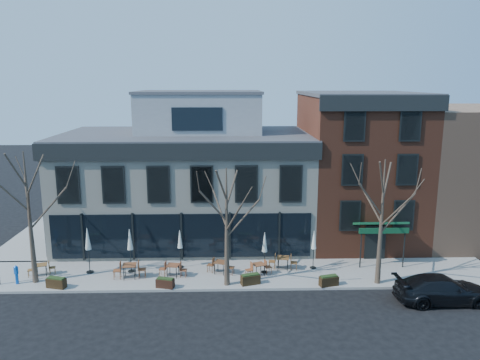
{
  "coord_description": "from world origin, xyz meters",
  "views": [
    {
      "loc": [
        3.05,
        -29.73,
        11.98
      ],
      "look_at": [
        3.94,
        2.0,
        5.23
      ],
      "focal_mm": 35.0,
      "sensor_mm": 36.0,
      "label": 1
    }
  ],
  "objects_px": {
    "call_box": "(16,274)",
    "cafe_set_0": "(42,268)",
    "parked_sedan": "(442,289)",
    "umbrella_0": "(88,241)"
  },
  "relations": [
    {
      "from": "parked_sedan",
      "to": "cafe_set_0",
      "type": "distance_m",
      "value": 23.68
    },
    {
      "from": "cafe_set_0",
      "to": "parked_sedan",
      "type": "bearing_deg",
      "value": -9.61
    },
    {
      "from": "parked_sedan",
      "to": "call_box",
      "type": "height_order",
      "value": "parked_sedan"
    },
    {
      "from": "call_box",
      "to": "parked_sedan",
      "type": "bearing_deg",
      "value": -6.39
    },
    {
      "from": "call_box",
      "to": "cafe_set_0",
      "type": "xyz_separation_m",
      "value": [
        0.99,
        1.23,
        -0.17
      ]
    },
    {
      "from": "parked_sedan",
      "to": "umbrella_0",
      "type": "height_order",
      "value": "umbrella_0"
    },
    {
      "from": "parked_sedan",
      "to": "call_box",
      "type": "relative_size",
      "value": 4.43
    },
    {
      "from": "parked_sedan",
      "to": "umbrella_0",
      "type": "relative_size",
      "value": 1.78
    },
    {
      "from": "call_box",
      "to": "cafe_set_0",
      "type": "bearing_deg",
      "value": 51.13
    },
    {
      "from": "call_box",
      "to": "umbrella_0",
      "type": "bearing_deg",
      "value": 22.11
    }
  ]
}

